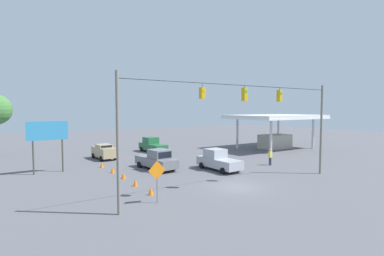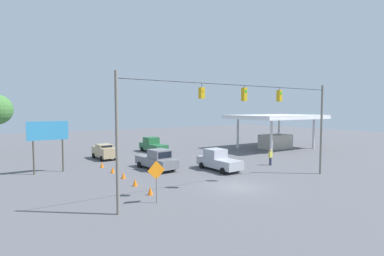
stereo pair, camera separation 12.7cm
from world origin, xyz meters
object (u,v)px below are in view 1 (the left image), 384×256
at_px(pickup_truck_grey_withflow_mid, 157,160).
at_px(traffic_cone_nearest, 151,191).
at_px(pickup_truck_green_oncoming_deep, 152,145).
at_px(roadside_billboard, 48,135).
at_px(overhead_signal_span, 245,121).
at_px(traffic_cone_third, 124,175).
at_px(traffic_cone_fourth, 113,170).
at_px(pickup_truck_silver_crossing_near, 218,160).
at_px(sedan_tan_withflow_far, 104,151).
at_px(traffic_cone_fifth, 102,165).
at_px(work_zone_sign, 157,174).
at_px(gas_station, 275,124).
at_px(pedestrian, 270,157).
at_px(traffic_cone_second, 135,182).

distance_m(pickup_truck_grey_withflow_mid, traffic_cone_nearest, 9.35).
bearing_deg(pickup_truck_green_oncoming_deep, roadside_billboard, 26.27).
xyz_separation_m(overhead_signal_span, traffic_cone_nearest, (6.81, -2.62, -5.04)).
height_order(traffic_cone_third, traffic_cone_fourth, same).
bearing_deg(traffic_cone_nearest, pickup_truck_grey_withflow_mid, -119.85).
xyz_separation_m(pickup_truck_silver_crossing_near, sedan_tan_withflow_far, (7.74, -13.10, -0.01)).
bearing_deg(traffic_cone_fourth, traffic_cone_fifth, -89.19).
xyz_separation_m(overhead_signal_span, work_zone_sign, (7.27, -0.69, -3.35)).
bearing_deg(gas_station, sedan_tan_withflow_far, -11.21).
height_order(sedan_tan_withflow_far, traffic_cone_fourth, sedan_tan_withflow_far).
distance_m(pickup_truck_silver_crossing_near, traffic_cone_fifth, 12.45).
distance_m(traffic_cone_nearest, traffic_cone_fifth, 12.20).
relative_size(pickup_truck_silver_crossing_near, work_zone_sign, 1.85).
relative_size(pickup_truck_silver_crossing_near, traffic_cone_nearest, 8.59).
distance_m(pickup_truck_grey_withflow_mid, pedestrian, 12.59).
bearing_deg(traffic_cone_fourth, sedan_tan_withflow_far, -102.03).
xyz_separation_m(pickup_truck_green_oncoming_deep, sedan_tan_withflow_far, (7.81, 2.24, -0.01)).
relative_size(overhead_signal_span, traffic_cone_fifth, 33.25).
relative_size(overhead_signal_span, pickup_truck_silver_crossing_near, 3.87).
relative_size(pickup_truck_green_oncoming_deep, traffic_cone_fifth, 8.98).
bearing_deg(traffic_cone_second, traffic_cone_fourth, -91.28).
distance_m(overhead_signal_span, work_zone_sign, 8.04).
height_order(pickup_truck_green_oncoming_deep, work_zone_sign, work_zone_sign).
xyz_separation_m(pickup_truck_silver_crossing_near, pickup_truck_green_oncoming_deep, (-0.07, -15.34, 0.00)).
bearing_deg(pedestrian, sedan_tan_withflow_far, -45.27).
xyz_separation_m(traffic_cone_nearest, traffic_cone_fifth, (-0.15, -12.20, 0.00)).
distance_m(traffic_cone_second, work_zone_sign, 5.21).
bearing_deg(sedan_tan_withflow_far, traffic_cone_second, 82.31).
distance_m(pickup_truck_grey_withflow_mid, roadside_billboard, 10.90).
bearing_deg(sedan_tan_withflow_far, pickup_truck_green_oncoming_deep, -163.99).
relative_size(traffic_cone_third, work_zone_sign, 0.22).
xyz_separation_m(traffic_cone_second, pedestrian, (-16.14, -0.12, 0.62)).
xyz_separation_m(pickup_truck_grey_withflow_mid, traffic_cone_nearest, (4.64, 8.09, -0.67)).
height_order(gas_station, pedestrian, gas_station).
height_order(traffic_cone_third, gas_station, gas_station).
relative_size(pickup_truck_green_oncoming_deep, roadside_billboard, 1.08).
bearing_deg(traffic_cone_fifth, traffic_cone_fourth, 90.81).
bearing_deg(traffic_cone_fifth, roadside_billboard, -1.42).
bearing_deg(overhead_signal_span, pickup_truck_green_oncoming_deep, -97.72).
xyz_separation_m(overhead_signal_span, pickup_truck_silver_crossing_near, (-2.95, -6.93, -4.37)).
distance_m(traffic_cone_second, traffic_cone_third, 3.03).
bearing_deg(traffic_cone_second, roadside_billboard, -61.50).
bearing_deg(pedestrian, traffic_cone_second, 0.41).
distance_m(pickup_truck_grey_withflow_mid, sedan_tan_withflow_far, 9.69).
relative_size(traffic_cone_third, traffic_cone_fourth, 1.00).
height_order(overhead_signal_span, traffic_cone_second, overhead_signal_span).
xyz_separation_m(traffic_cone_second, traffic_cone_fourth, (-0.13, -5.91, 0.00)).
bearing_deg(pickup_truck_grey_withflow_mid, work_zone_sign, 62.97).
bearing_deg(pickup_truck_green_oncoming_deep, sedan_tan_withflow_far, 16.01).
bearing_deg(traffic_cone_third, traffic_cone_second, 87.10).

